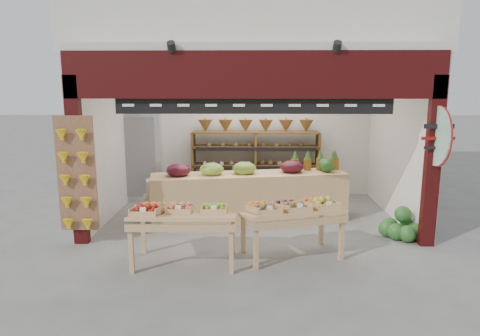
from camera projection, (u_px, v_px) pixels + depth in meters
name	position (u px, v px, depth m)	size (l,w,h in m)	color
ground	(252.00, 223.00, 7.88)	(60.00, 60.00, 0.00)	slate
shop_structure	(253.00, 15.00, 8.73)	(6.36, 5.12, 5.40)	silver
banana_board	(76.00, 177.00, 6.58)	(0.60, 0.15, 1.80)	#8C5E3F
gift_sign	(438.00, 136.00, 6.37)	(0.04, 0.93, 0.92)	#A4CEB4
back_shelving	(255.00, 148.00, 9.51)	(2.83, 0.46, 1.76)	brown
refrigerator	(144.00, 154.00, 9.53)	(0.77, 0.77, 1.97)	silver
cardboard_stack	(168.00, 201.00, 8.41)	(1.06, 0.81, 0.70)	beige
mid_counter	(249.00, 195.00, 7.95)	(3.67, 1.32, 1.12)	tan
display_table_left	(178.00, 214.00, 6.04)	(1.47, 0.83, 0.95)	tan
display_table_right	(292.00, 210.00, 6.24)	(1.57, 1.14, 0.92)	tan
watermelon_pile	(401.00, 227.00, 7.10)	(0.68, 0.68, 0.53)	#194517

